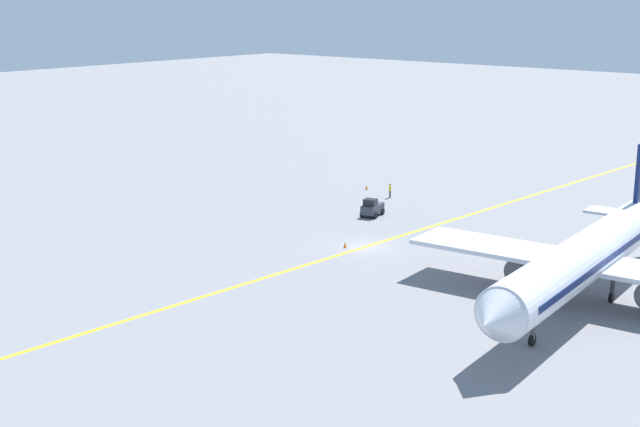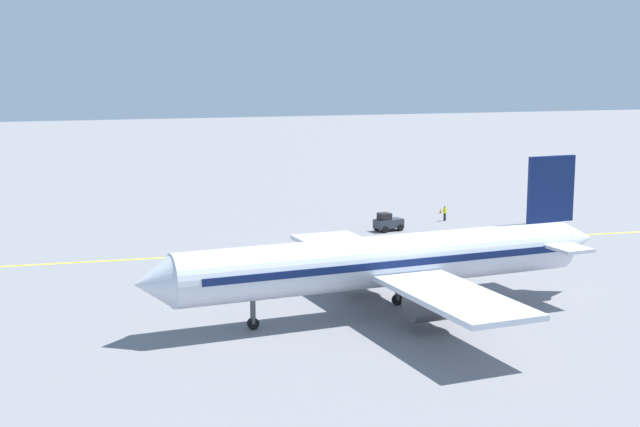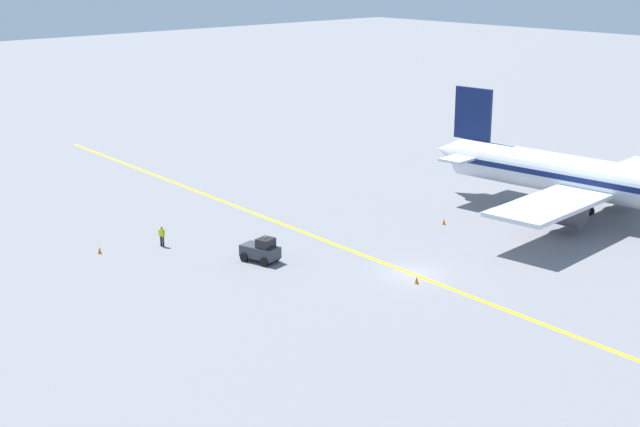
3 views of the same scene
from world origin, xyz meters
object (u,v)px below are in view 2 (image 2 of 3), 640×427
baggage_tug_dark (388,222)px  traffic_cone_by_wingtip (299,245)px  traffic_cone_near_nose (441,211)px  airplane_at_gate (389,262)px  traffic_cone_mid_apron (435,268)px  ground_crew_worker (445,213)px

baggage_tug_dark → traffic_cone_by_wingtip: size_ratio=5.94×
traffic_cone_near_nose → traffic_cone_by_wingtip: (-13.72, 21.36, 0.00)m
airplane_at_gate → baggage_tug_dark: 31.10m
airplane_at_gate → traffic_cone_mid_apron: airplane_at_gate is taller
ground_crew_worker → traffic_cone_by_wingtip: bearing=114.7°
baggage_tug_dark → traffic_cone_by_wingtip: bearing=115.4°
airplane_at_gate → baggage_tug_dark: bearing=-22.2°
airplane_at_gate → traffic_cone_near_nose: 43.11m
baggage_tug_dark → traffic_cone_near_nose: bearing=-50.4°
ground_crew_worker → airplane_at_gate: bearing=148.3°
baggage_tug_dark → traffic_cone_mid_apron: bearing=170.5°
baggage_tug_dark → ground_crew_worker: baggage_tug_dark is taller
traffic_cone_by_wingtip → baggage_tug_dark: bearing=-64.6°
ground_crew_worker → traffic_cone_by_wingtip: size_ratio=3.05×
baggage_tug_dark → traffic_cone_near_nose: 13.12m
ground_crew_worker → traffic_cone_mid_apron: bearing=152.4°
airplane_at_gate → ground_crew_worker: bearing=-31.7°
traffic_cone_mid_apron → ground_crew_worker: bearing=-27.6°
traffic_cone_near_nose → traffic_cone_mid_apron: bearing=153.6°
ground_crew_worker → traffic_cone_by_wingtip: (-9.02, 19.60, -0.63)m
traffic_cone_near_nose → traffic_cone_by_wingtip: size_ratio=1.00×
baggage_tug_dark → ground_crew_worker: size_ratio=1.95×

